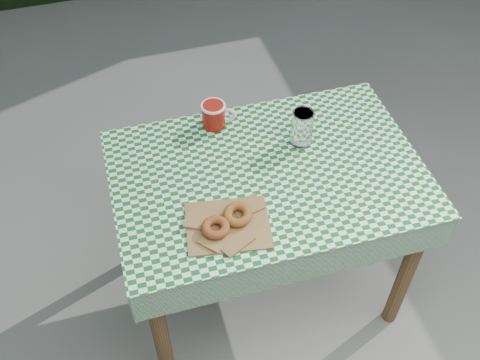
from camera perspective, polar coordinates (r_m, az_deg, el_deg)
The scene contains 8 objects.
ground at distance 2.57m, azimuth 4.33°, elevation -11.91°, with size 60.00×60.00×0.00m, color #585853.
table at distance 2.29m, azimuth 2.53°, elevation -5.67°, with size 1.09×0.73×0.75m, color #532F1C.
tablecloth at distance 2.00m, azimuth 2.88°, elevation 0.76°, with size 1.11×0.75×0.01m, color #0E5B1B.
paper_bag at distance 1.84m, azimuth -1.24°, elevation -4.59°, with size 0.27×0.22×0.01m, color olive.
bagel_front at distance 1.80m, azimuth -2.50°, elevation -4.85°, with size 0.09×0.09×0.03m, color brown.
bagel_back at distance 1.83m, azimuth -0.23°, elevation -3.51°, with size 0.10×0.10×0.03m, color brown.
coffee_mug at distance 2.14m, azimuth -2.72°, elevation 6.61°, with size 0.18×0.18×0.10m, color maroon, non-canonical shape.
drinking_glass at distance 2.07m, azimuth 6.32°, elevation 5.28°, with size 0.08×0.08×0.14m, color white.
Camera 1 is at (-0.55, -1.18, 2.22)m, focal length 41.93 mm.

